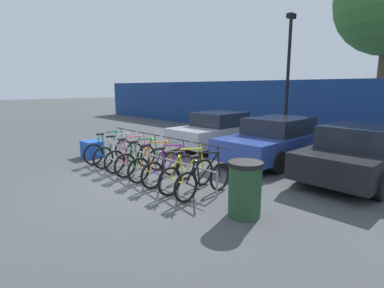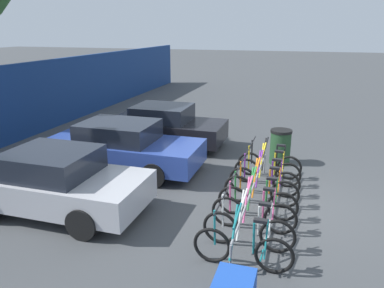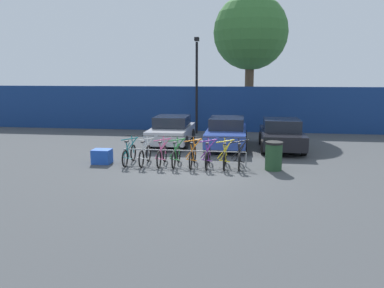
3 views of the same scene
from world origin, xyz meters
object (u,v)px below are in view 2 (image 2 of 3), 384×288
(bicycle_white, at_px, (248,230))
(bicycle_orange, at_px, (261,190))
(bike_rack, at_px, (252,190))
(bicycle_green, at_px, (257,201))
(car_black, at_px, (165,126))
(bicycle_yellow, at_px, (267,171))
(bicycle_black, at_px, (269,164))
(bicycle_teal, at_px, (242,248))
(car_blue, at_px, (122,147))
(bicycle_pink, at_px, (254,213))
(car_silver, at_px, (57,182))
(trash_bin, at_px, (280,146))
(bicycle_purple, at_px, (264,180))

(bicycle_white, relative_size, bicycle_orange, 1.00)
(bike_rack, bearing_deg, bicycle_white, -174.25)
(bicycle_green, bearing_deg, bicycle_orange, 1.27)
(bicycle_green, height_order, car_black, car_black)
(bicycle_yellow, distance_m, car_black, 4.43)
(bicycle_black, bearing_deg, bicycle_teal, -178.64)
(car_black, bearing_deg, bicycle_orange, -133.97)
(bicycle_black, xyz_separation_m, car_blue, (-0.66, 4.03, 0.31))
(bicycle_green, bearing_deg, bicycle_white, -178.73)
(bicycle_teal, height_order, bicycle_black, same)
(bicycle_pink, xyz_separation_m, bicycle_green, (0.55, 0.00, 0.00))
(bicycle_teal, xyz_separation_m, car_black, (6.05, 3.72, 0.31))
(bicycle_green, xyz_separation_m, car_silver, (-0.98, 4.22, 0.31))
(bicycle_teal, xyz_separation_m, bicycle_white, (0.62, 0.00, 0.00))
(bicycle_pink, height_order, trash_bin, bicycle_pink)
(bicycle_teal, xyz_separation_m, bicycle_orange, (2.46, 0.00, 0.00))
(bicycle_yellow, height_order, car_silver, car_silver)
(car_blue, bearing_deg, trash_bin, -65.90)
(bike_rack, relative_size, bicycle_green, 2.77)
(bicycle_green, xyz_separation_m, trash_bin, (3.59, -0.19, 0.14))
(bicycle_teal, height_order, car_silver, car_silver)
(bike_rack, bearing_deg, bicycle_purple, -9.06)
(bicycle_yellow, height_order, car_blue, car_blue)
(bicycle_teal, relative_size, bicycle_purple, 1.00)
(bicycle_teal, bearing_deg, bicycle_black, -2.85)
(bike_rack, height_order, trash_bin, trash_bin)
(bicycle_black, relative_size, car_silver, 0.44)
(bike_rack, height_order, bicycle_yellow, bicycle_yellow)
(car_blue, height_order, car_black, same)
(trash_bin, bearing_deg, bicycle_black, 171.37)
(car_silver, bearing_deg, bicycle_orange, -69.12)
(bicycle_white, relative_size, trash_bin, 1.66)
(bicycle_orange, relative_size, car_silver, 0.44)
(bicycle_purple, bearing_deg, bicycle_orange, -176.19)
(bicycle_white, height_order, bicycle_green, same)
(bicycle_orange, bearing_deg, bicycle_purple, 1.22)
(car_blue, bearing_deg, bicycle_pink, -119.18)
(car_silver, relative_size, car_blue, 0.89)
(bicycle_green, relative_size, bicycle_yellow, 1.00)
(bicycle_black, height_order, car_blue, car_blue)
(bicycle_orange, height_order, trash_bin, bicycle_orange)
(bicycle_white, height_order, bicycle_orange, same)
(bike_rack, relative_size, bicycle_orange, 2.77)
(bike_rack, xyz_separation_m, trash_bin, (3.32, -0.33, 0.02))
(bicycle_pink, height_order, bicycle_purple, same)
(bicycle_orange, bearing_deg, car_silver, 112.10)
(bicycle_pink, bearing_deg, car_blue, 61.96)
(bicycle_yellow, bearing_deg, car_silver, 120.96)
(bicycle_pink, distance_m, bicycle_yellow, 2.38)
(bicycle_teal, xyz_separation_m, bicycle_green, (1.83, 0.00, 0.00))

